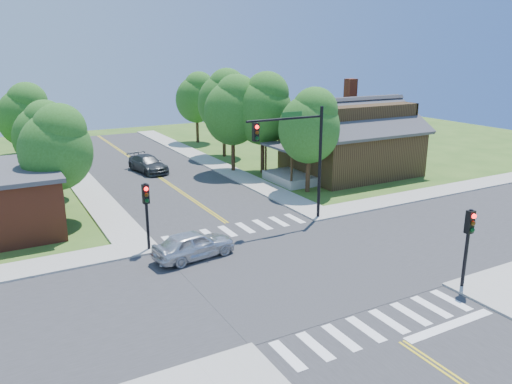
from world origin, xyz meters
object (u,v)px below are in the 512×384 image
signal_mast_ne (298,147)px  signal_pole_se (469,234)px  car_silver (194,245)px  house_ne (350,136)px  signal_pole_nw (146,204)px  car_dgrey (148,164)px

signal_mast_ne → signal_pole_se: (1.69, -11.21, -2.19)m
car_silver → house_ne: bearing=-68.0°
signal_mast_ne → signal_pole_nw: 9.76m
signal_mast_ne → car_dgrey: size_ratio=1.37×
signal_mast_ne → car_silver: 9.01m
signal_pole_se → house_ne: bearing=64.4°
signal_mast_ne → house_ne: size_ratio=0.55×
signal_pole_se → car_silver: signal_pole_se is taller
signal_pole_nw → signal_mast_ne: bearing=0.1°
car_dgrey → signal_mast_ne: bearing=-86.3°
signal_pole_se → signal_pole_nw: bearing=135.0°
signal_mast_ne → car_dgrey: signal_mast_ne is taller
signal_pole_nw → car_silver: (1.77, -2.08, -1.92)m
signal_pole_nw → house_ne: bearing=22.7°
signal_mast_ne → car_dgrey: bearing=103.3°
car_silver → car_dgrey: (3.60, 19.65, -0.02)m
signal_pole_nw → car_silver: 3.34m
signal_mast_ne → signal_pole_nw: (-9.51, -0.01, -2.19)m
house_ne → car_dgrey: house_ne is taller
signal_pole_nw → house_ne: (20.71, 8.66, 0.67)m
signal_mast_ne → house_ne: bearing=37.7°
car_silver → signal_pole_se: bearing=-141.6°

